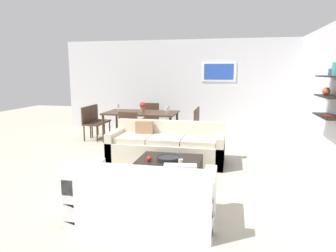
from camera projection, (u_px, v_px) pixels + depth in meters
The scene contains 20 objects.
ground_plane at pixel (165, 166), 5.75m from camera, with size 18.00×18.00×0.00m, color #BCB29E.
back_wall_unit at pixel (201, 86), 8.85m from camera, with size 8.40×0.09×2.70m.
right_wall_shelf_unit at pixel (335, 96), 5.47m from camera, with size 0.34×8.20×2.70m.
sofa_beige at pixel (167, 147), 6.03m from camera, with size 2.25×0.90×0.78m.
loveseat_white at pixel (145, 197), 3.63m from camera, with size 1.67×0.90×0.78m.
coffee_table at pixel (168, 173), 4.83m from camera, with size 1.02×1.04×0.38m.
decorative_bowl at pixel (169, 158), 4.83m from camera, with size 0.38×0.38×0.07m.
candle_jar at pixel (181, 161), 4.68m from camera, with size 0.07×0.07×0.06m, color silver.
apple_on_coffee_table at pixel (149, 159), 4.79m from camera, with size 0.08×0.08×0.08m, color red.
dining_table at pixel (141, 114), 7.84m from camera, with size 1.85×1.02×0.75m.
dining_chair_right_far at pixel (193, 122), 7.82m from camera, with size 0.44×0.44×0.88m.
dining_chair_left_near at pixel (90, 121), 7.92m from camera, with size 0.44×0.44×0.88m.
dining_chair_foot at pixel (130, 128), 6.99m from camera, with size 0.44×0.44×0.88m.
dining_chair_left_far at pixel (98, 118), 8.37m from camera, with size 0.44×0.44×0.88m.
dining_chair_head at pixel (151, 116), 8.76m from camera, with size 0.44×0.44×0.88m.
dining_chair_right_near at pixel (191, 125), 7.38m from camera, with size 0.44×0.44×0.88m.
wine_glass_right_far at pixel (168, 108), 7.79m from camera, with size 0.08×0.08×0.17m.
wine_glass_left_far at pixel (118, 106), 8.07m from camera, with size 0.06×0.06×0.18m.
wine_glass_right_near at pixel (166, 109), 7.55m from camera, with size 0.07×0.07×0.14m.
centerpiece_vase at pixel (143, 106), 7.76m from camera, with size 0.16×0.16×0.27m.
Camera 1 is at (1.20, -5.39, 1.78)m, focal length 32.32 mm.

